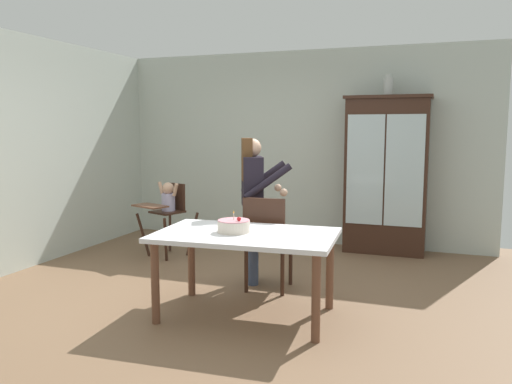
% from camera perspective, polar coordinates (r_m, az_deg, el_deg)
% --- Properties ---
extents(ground_plane, '(6.24, 6.24, 0.00)m').
position_cam_1_polar(ground_plane, '(5.02, -3.35, -11.77)').
color(ground_plane, brown).
extents(wall_back, '(5.32, 0.06, 2.70)m').
position_cam_1_polar(wall_back, '(7.24, 4.86, 5.00)').
color(wall_back, beige).
rests_on(wall_back, ground_plane).
extents(wall_left, '(0.06, 5.32, 2.70)m').
position_cam_1_polar(wall_left, '(6.28, -26.13, 3.92)').
color(wall_left, beige).
rests_on(wall_left, ground_plane).
extents(china_cabinet, '(1.09, 0.48, 2.04)m').
position_cam_1_polar(china_cabinet, '(6.78, 14.44, 1.89)').
color(china_cabinet, '#382116').
rests_on(china_cabinet, ground_plane).
extents(ceramic_vase, '(0.13, 0.13, 0.27)m').
position_cam_1_polar(ceramic_vase, '(6.77, 14.69, 11.47)').
color(ceramic_vase, '#B2B7B2').
rests_on(ceramic_vase, china_cabinet).
extents(high_chair_with_toddler, '(0.74, 0.81, 0.95)m').
position_cam_1_polar(high_chair_with_toddler, '(6.51, -9.94, -1.50)').
color(high_chair_with_toddler, '#382116').
rests_on(high_chair_with_toddler, ground_plane).
extents(adult_person, '(0.65, 0.64, 1.53)m').
position_cam_1_polar(adult_person, '(5.26, -0.35, -0.02)').
color(adult_person, '#3D4C6B').
rests_on(adult_person, ground_plane).
extents(dining_table, '(1.59, 1.03, 0.74)m').
position_cam_1_polar(dining_table, '(4.38, -1.15, -5.79)').
color(dining_table, silver).
rests_on(dining_table, ground_plane).
extents(birthday_cake, '(0.28, 0.28, 0.19)m').
position_cam_1_polar(birthday_cake, '(4.37, -2.52, -3.85)').
color(birthday_cake, beige).
rests_on(birthday_cake, dining_table).
extents(dining_chair_far_side, '(0.47, 0.47, 0.96)m').
position_cam_1_polar(dining_chair_far_side, '(5.04, 1.18, -5.12)').
color(dining_chair_far_side, '#382116').
rests_on(dining_chair_far_side, ground_plane).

